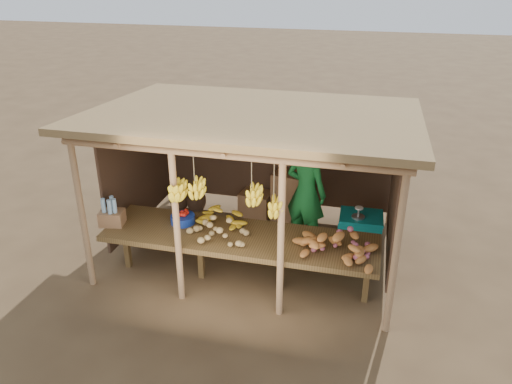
# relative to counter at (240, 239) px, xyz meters

# --- Properties ---
(ground) EXTENTS (60.00, 60.00, 0.00)m
(ground) POSITION_rel_counter_xyz_m (-0.00, 0.95, -0.74)
(ground) COLOR brown
(ground) RESTS_ON ground
(stall_structure) EXTENTS (4.70, 3.50, 2.43)m
(stall_structure) POSITION_rel_counter_xyz_m (-0.01, 0.97, 1.18)
(stall_structure) COLOR #A97F57
(stall_structure) RESTS_ON ground
(counter) EXTENTS (3.90, 1.05, 0.80)m
(counter) POSITION_rel_counter_xyz_m (0.00, 0.00, 0.00)
(counter) COLOR brown
(counter) RESTS_ON ground
(potato_heap) EXTENTS (0.96, 0.69, 0.36)m
(potato_heap) POSITION_rel_counter_xyz_m (-0.27, -0.14, 0.24)
(potato_heap) COLOR tan
(potato_heap) RESTS_ON counter
(sweet_potato_heap) EXTENTS (1.21, 0.82, 0.36)m
(sweet_potato_heap) POSITION_rel_counter_xyz_m (1.31, -0.24, 0.24)
(sweet_potato_heap) COLOR #B16A2D
(sweet_potato_heap) RESTS_ON counter
(onion_heap) EXTENTS (0.88, 0.71, 0.35)m
(onion_heap) POSITION_rel_counter_xyz_m (1.42, -0.10, 0.24)
(onion_heap) COLOR #AD5468
(onion_heap) RESTS_ON counter
(banana_pile) EXTENTS (0.72, 0.52, 0.35)m
(banana_pile) POSITION_rel_counter_xyz_m (-0.35, 0.32, 0.24)
(banana_pile) COLOR gold
(banana_pile) RESTS_ON counter
(tomato_basin) EXTENTS (0.36, 0.36, 0.19)m
(tomato_basin) POSITION_rel_counter_xyz_m (-0.91, 0.15, 0.14)
(tomato_basin) COLOR navy
(tomato_basin) RESTS_ON counter
(bottle_box) EXTENTS (0.39, 0.33, 0.43)m
(bottle_box) POSITION_rel_counter_xyz_m (-1.90, -0.14, 0.23)
(bottle_box) COLOR #8B603E
(bottle_box) RESTS_ON counter
(vendor) EXTENTS (0.81, 0.67, 1.90)m
(vendor) POSITION_rel_counter_xyz_m (0.73, 1.33, 0.21)
(vendor) COLOR #186D2C
(vendor) RESTS_ON ground
(tarp_crate) EXTENTS (0.71, 0.61, 0.82)m
(tarp_crate) POSITION_rel_counter_xyz_m (1.63, 1.39, -0.40)
(tarp_crate) COLOR brown
(tarp_crate) RESTS_ON ground
(carton_stack) EXTENTS (1.23, 0.53, 0.89)m
(carton_stack) POSITION_rel_counter_xyz_m (0.11, 2.15, -0.34)
(carton_stack) COLOR #8B603E
(carton_stack) RESTS_ON ground
(burlap_sacks) EXTENTS (0.72, 0.38, 0.51)m
(burlap_sacks) POSITION_rel_counter_xyz_m (-1.65, 2.15, -0.52)
(burlap_sacks) COLOR #4A3222
(burlap_sacks) RESTS_ON ground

